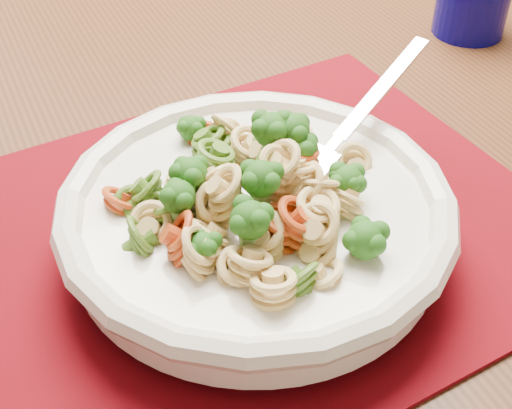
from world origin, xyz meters
TOP-DOWN VIEW (x-y plane):
  - dining_table at (-0.16, -0.68)m, footprint 1.50×1.09m
  - placemat at (-0.17, -0.82)m, footprint 0.48×0.38m
  - pasta_bowl at (-0.17, -0.84)m, footprint 0.27×0.27m
  - pasta_broccoli_heap at (-0.17, -0.84)m, footprint 0.23×0.23m
  - fork at (-0.11, -0.83)m, footprint 0.18×0.07m

SIDE VIEW (x-z plane):
  - dining_table at x=-0.16m, z-range 0.28..1.06m
  - placemat at x=-0.17m, z-range 0.78..0.79m
  - pasta_bowl at x=-0.17m, z-range 0.79..0.84m
  - fork at x=-0.11m, z-range 0.79..0.87m
  - pasta_broccoli_heap at x=-0.17m, z-range 0.80..0.86m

